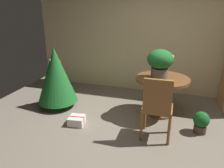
{
  "coord_description": "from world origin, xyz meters",
  "views": [
    {
      "loc": [
        0.34,
        -2.72,
        1.93
      ],
      "look_at": [
        -0.66,
        0.55,
        0.68
      ],
      "focal_mm": 33.85,
      "sensor_mm": 36.0,
      "label": 1
    }
  ],
  "objects": [
    {
      "name": "flower_vase",
      "position": [
        0.1,
        0.93,
        1.04
      ],
      "size": [
        0.45,
        0.45,
        0.52
      ],
      "color": "#665B51",
      "rests_on": "round_dining_table"
    },
    {
      "name": "gift_box_cream",
      "position": [
        -1.19,
        0.19,
        0.07
      ],
      "size": [
        0.29,
        0.29,
        0.15
      ],
      "color": "silver",
      "rests_on": "ground_plane"
    },
    {
      "name": "potted_plant",
      "position": [
        0.84,
        0.54,
        0.2
      ],
      "size": [
        0.26,
        0.26,
        0.37
      ],
      "color": "#4C382D",
      "rests_on": "ground_plane"
    },
    {
      "name": "back_wall_panel",
      "position": [
        0.0,
        2.2,
        1.3
      ],
      "size": [
        6.0,
        0.1,
        2.6
      ],
      "primitive_type": "cube",
      "color": "beige",
      "rests_on": "ground_plane"
    },
    {
      "name": "round_dining_table",
      "position": [
        0.16,
        0.99,
        0.5
      ],
      "size": [
        0.96,
        0.96,
        0.73
      ],
      "color": "brown",
      "rests_on": "ground_plane"
    },
    {
      "name": "holiday_tree",
      "position": [
        -1.87,
        0.74,
        0.67
      ],
      "size": [
        0.79,
        0.79,
        1.22
      ],
      "color": "brown",
      "rests_on": "ground_plane"
    },
    {
      "name": "ground_plane",
      "position": [
        0.0,
        0.0,
        0.0
      ],
      "size": [
        6.6,
        6.6,
        0.0
      ],
      "primitive_type": "plane",
      "color": "#756B5B"
    },
    {
      "name": "wooden_chair_near",
      "position": [
        0.16,
        0.14,
        0.57
      ],
      "size": [
        0.45,
        0.38,
        1.01
      ],
      "color": "brown",
      "rests_on": "ground_plane"
    }
  ]
}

